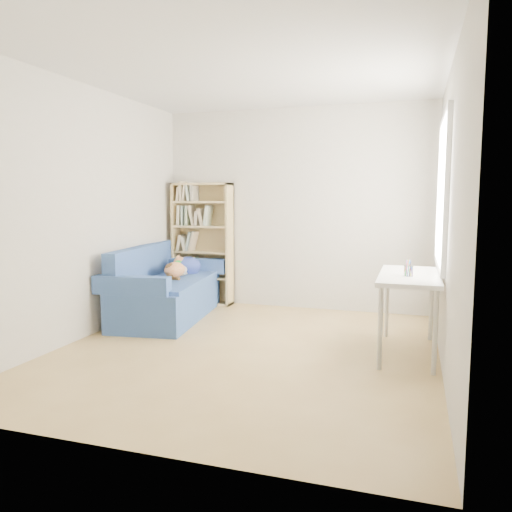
% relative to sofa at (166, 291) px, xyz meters
% --- Properties ---
extents(ground, '(4.00, 4.00, 0.00)m').
position_rel_sofa_xyz_m(ground, '(1.36, -0.97, -0.33)').
color(ground, tan).
rests_on(ground, ground).
extents(room_shell, '(3.54, 4.04, 2.62)m').
position_rel_sofa_xyz_m(room_shell, '(1.45, -0.93, 1.30)').
color(room_shell, silver).
rests_on(room_shell, ground).
extents(sofa, '(1.04, 1.85, 0.87)m').
position_rel_sofa_xyz_m(sofa, '(0.00, 0.00, 0.00)').
color(sofa, navy).
rests_on(sofa, ground).
extents(bookshelf, '(0.82, 0.26, 1.65)m').
position_rel_sofa_xyz_m(bookshelf, '(0.10, 0.89, 0.43)').
color(bookshelf, tan).
rests_on(bookshelf, ground).
extents(desk, '(0.54, 1.17, 0.75)m').
position_rel_sofa_xyz_m(desk, '(2.82, -0.59, 0.34)').
color(desk, white).
rests_on(desk, ground).
extents(pen_cup, '(0.08, 0.08, 0.15)m').
position_rel_sofa_xyz_m(pen_cup, '(2.81, -0.72, 0.48)').
color(pen_cup, white).
rests_on(pen_cup, desk).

